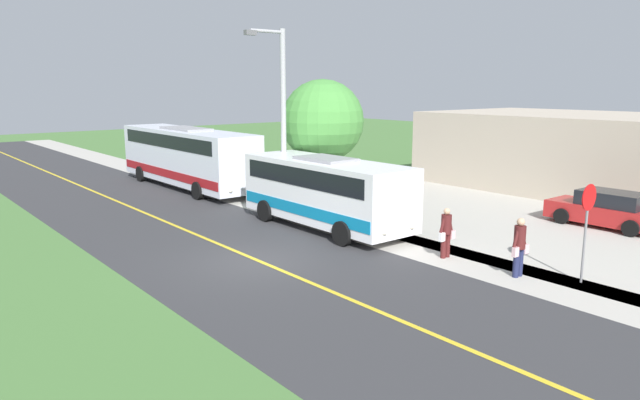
{
  "coord_description": "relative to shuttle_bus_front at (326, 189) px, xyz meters",
  "views": [
    {
      "loc": [
        9.79,
        15.32,
        5.57
      ],
      "look_at": [
        -3.5,
        -1.15,
        1.4
      ],
      "focal_mm": 32.66,
      "sensor_mm": 36.0,
      "label": 1
    }
  ],
  "objects": [
    {
      "name": "ground_plane",
      "position": [
        4.55,
        2.09,
        -1.56
      ],
      "size": [
        120.0,
        120.0,
        0.0
      ],
      "primitive_type": "plane",
      "color": "#477238"
    },
    {
      "name": "road_surface",
      "position": [
        4.55,
        2.09,
        -1.55
      ],
      "size": [
        8.0,
        100.0,
        0.01
      ],
      "primitive_type": "cube",
      "color": "#333335",
      "rests_on": "ground"
    },
    {
      "name": "sidewalk",
      "position": [
        -0.65,
        2.09,
        -1.56
      ],
      "size": [
        2.4,
        100.0,
        0.01
      ],
      "primitive_type": "cube",
      "color": "#B2ADA3",
      "rests_on": "ground"
    },
    {
      "name": "parking_lot_surface",
      "position": [
        -7.85,
        5.09,
        -1.56
      ],
      "size": [
        14.0,
        36.0,
        0.01
      ],
      "primitive_type": "cube",
      "color": "#B2ADA3",
      "rests_on": "ground"
    },
    {
      "name": "road_centre_line",
      "position": [
        4.55,
        2.09,
        -1.55
      ],
      "size": [
        0.16,
        100.0,
        0.0
      ],
      "primitive_type": "cube",
      "color": "gold",
      "rests_on": "ground"
    },
    {
      "name": "shuttle_bus_front",
      "position": [
        0.0,
        0.0,
        0.0
      ],
      "size": [
        2.74,
        8.0,
        2.83
      ],
      "color": "white",
      "rests_on": "ground"
    },
    {
      "name": "transit_bus_rear",
      "position": [
        -0.02,
        -12.1,
        0.26
      ],
      "size": [
        2.79,
        11.77,
        3.32
      ],
      "color": "silver",
      "rests_on": "ground"
    },
    {
      "name": "pedestrian_with_bags",
      "position": [
        -0.59,
        8.25,
        -0.6
      ],
      "size": [
        0.72,
        0.34,
        1.78
      ],
      "color": "#1E2347",
      "rests_on": "ground"
    },
    {
      "name": "pedestrian_waiting",
      "position": [
        -0.47,
        5.64,
        -0.67
      ],
      "size": [
        0.72,
        0.34,
        1.66
      ],
      "color": "#4C1919",
      "rests_on": "ground"
    },
    {
      "name": "stop_sign",
      "position": [
        -1.55,
        9.71,
        0.4
      ],
      "size": [
        0.76,
        0.07,
        2.88
      ],
      "color": "slate",
      "rests_on": "ground"
    },
    {
      "name": "street_light_pole",
      "position": [
        -0.33,
        -3.46,
        2.82
      ],
      "size": [
        1.97,
        0.24,
        7.94
      ],
      "color": "#9E9EA3",
      "rests_on": "ground"
    },
    {
      "name": "parked_car_near",
      "position": [
        -8.9,
        6.95,
        -0.87
      ],
      "size": [
        2.05,
        4.41,
        1.45
      ],
      "color": "#A51E1E",
      "rests_on": "ground"
    },
    {
      "name": "tree_curbside",
      "position": [
        -2.85,
        -3.71,
        2.38
      ],
      "size": [
        3.85,
        3.85,
        5.88
      ],
      "color": "brown",
      "rests_on": "ground"
    },
    {
      "name": "commercial_building",
      "position": [
        -16.85,
        2.03,
        0.47
      ],
      "size": [
        10.0,
        16.51,
        4.06
      ],
      "primitive_type": "cube",
      "color": "#B7A893",
      "rests_on": "ground"
    }
  ]
}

